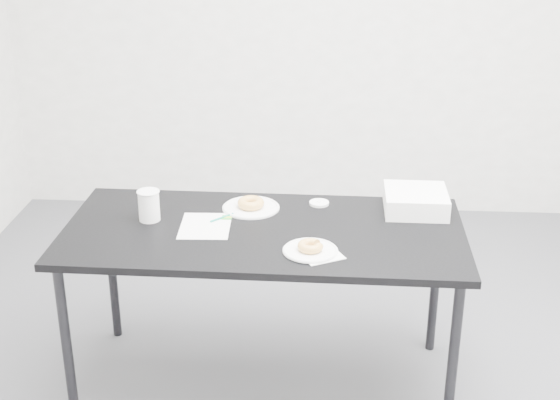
# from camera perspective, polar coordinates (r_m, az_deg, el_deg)

# --- Properties ---
(floor) EXTENTS (4.00, 4.00, 0.00)m
(floor) POSITION_cam_1_polar(r_m,az_deg,el_deg) (3.74, 1.19, -12.66)
(floor) COLOR #48484C
(floor) RESTS_ON ground
(wall_back) EXTENTS (4.00, 0.02, 2.70)m
(wall_back) POSITION_cam_1_polar(r_m,az_deg,el_deg) (5.11, 2.41, 13.57)
(wall_back) COLOR white
(wall_back) RESTS_ON floor
(table) EXTENTS (1.71, 0.82, 0.78)m
(table) POSITION_cam_1_polar(r_m,az_deg,el_deg) (3.33, -1.20, -3.05)
(table) COLOR black
(table) RESTS_ON floor
(scorecard) EXTENTS (0.22, 0.28, 0.00)m
(scorecard) POSITION_cam_1_polar(r_m,az_deg,el_deg) (3.35, -5.49, -1.90)
(scorecard) COLOR white
(scorecard) RESTS_ON table
(logo_patch) EXTENTS (0.05, 0.05, 0.00)m
(logo_patch) POSITION_cam_1_polar(r_m,az_deg,el_deg) (3.41, -3.91, -1.28)
(logo_patch) COLOR green
(logo_patch) RESTS_ON scorecard
(pen) EXTENTS (0.09, 0.10, 0.01)m
(pen) POSITION_cam_1_polar(r_m,az_deg,el_deg) (3.41, -4.27, -1.29)
(pen) COLOR #0B7C68
(pen) RESTS_ON scorecard
(napkin) EXTENTS (0.21, 0.21, 0.00)m
(napkin) POSITION_cam_1_polar(r_m,az_deg,el_deg) (3.09, 2.95, -3.98)
(napkin) COLOR white
(napkin) RESTS_ON table
(plate_near) EXTENTS (0.22, 0.22, 0.01)m
(plate_near) POSITION_cam_1_polar(r_m,az_deg,el_deg) (3.11, 2.23, -3.72)
(plate_near) COLOR white
(plate_near) RESTS_ON napkin
(donut_near) EXTENTS (0.13, 0.13, 0.03)m
(donut_near) POSITION_cam_1_polar(r_m,az_deg,el_deg) (3.10, 2.24, -3.38)
(donut_near) COLOR gold
(donut_near) RESTS_ON plate_near
(plate_far) EXTENTS (0.26, 0.26, 0.01)m
(plate_far) POSITION_cam_1_polar(r_m,az_deg,el_deg) (3.50, -2.14, -0.57)
(plate_far) COLOR white
(plate_far) RESTS_ON table
(donut_far) EXTENTS (0.15, 0.15, 0.04)m
(donut_far) POSITION_cam_1_polar(r_m,az_deg,el_deg) (3.50, -2.14, -0.22)
(donut_far) COLOR gold
(donut_far) RESTS_ON plate_far
(coffee_cup) EXTENTS (0.09, 0.09, 0.14)m
(coffee_cup) POSITION_cam_1_polar(r_m,az_deg,el_deg) (3.41, -9.56, -0.40)
(coffee_cup) COLOR white
(coffee_cup) RESTS_ON table
(cup_lid) EXTENTS (0.09, 0.09, 0.01)m
(cup_lid) POSITION_cam_1_polar(r_m,az_deg,el_deg) (3.55, 2.88, -0.23)
(cup_lid) COLOR white
(cup_lid) RESTS_ON table
(bakery_box) EXTENTS (0.28, 0.28, 0.09)m
(bakery_box) POSITION_cam_1_polar(r_m,az_deg,el_deg) (3.52, 9.89, -0.07)
(bakery_box) COLOR white
(bakery_box) RESTS_ON table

